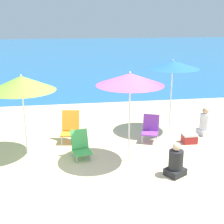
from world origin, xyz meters
TOP-DOWN VIEW (x-y plane):
  - ground_plane at (0.00, 0.00)m, footprint 60.00×60.00m
  - sea_water at (0.00, 25.87)m, footprint 60.00×40.00m
  - beach_umbrella_blue at (2.09, 2.28)m, footprint 1.58×1.58m
  - beach_umbrella_lime at (-2.16, 1.20)m, footprint 1.68×1.68m
  - beach_umbrella_purple at (0.38, 0.38)m, footprint 1.60×1.60m
  - beach_chair_orange at (-1.01, 1.90)m, footprint 0.58×0.67m
  - beach_chair_green at (-0.78, 0.75)m, footprint 0.53×0.62m
  - beach_chair_purple at (1.26, 1.56)m, footprint 0.60×0.62m
  - person_seated_near at (3.01, 1.77)m, footprint 0.40×0.44m
  - person_seated_far at (1.26, -0.53)m, footprint 0.54×0.52m
  - cooler_box at (2.32, 1.22)m, footprint 0.40×0.34m

SIDE VIEW (x-z plane):
  - ground_plane at x=0.00m, z-range 0.00..0.00m
  - sea_water at x=0.00m, z-range 0.00..0.01m
  - cooler_box at x=2.32m, z-range 0.00..0.28m
  - person_seated_far at x=1.26m, z-range -0.08..0.71m
  - beach_chair_green at x=-0.78m, z-range -0.02..0.67m
  - person_seated_near at x=3.01m, z-range -0.07..0.78m
  - beach_chair_purple at x=1.26m, z-range 0.01..0.77m
  - beach_chair_orange at x=-1.01m, z-range 0.00..0.86m
  - beach_umbrella_lime at x=-2.16m, z-range 0.82..2.92m
  - beach_umbrella_purple at x=0.38m, z-range 0.93..3.17m
  - beach_umbrella_blue at x=2.09m, z-range 0.96..3.18m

